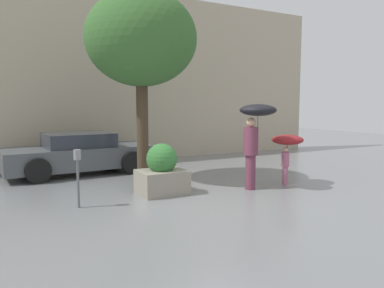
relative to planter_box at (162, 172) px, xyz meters
name	(u,v)px	position (x,y,z in m)	size (l,w,h in m)	color
ground_plane	(202,203)	(0.36, -1.17, -0.49)	(40.00, 40.00, 0.00)	slate
building_facade	(108,76)	(0.36, 5.33, 2.51)	(18.00, 0.30, 6.00)	#B7A88E
planter_box	(162,172)	(0.00, 0.00, 0.00)	(1.06, 0.85, 1.16)	gray
person_adult	(255,126)	(2.11, -0.68, 1.02)	(0.87, 0.87, 2.04)	brown
person_child	(287,143)	(3.23, -0.58, 0.56)	(0.80, 0.80, 1.27)	#B76684
parked_car_near	(79,154)	(-1.08, 3.54, 0.08)	(4.27, 2.17, 1.19)	#4C5156
street_tree	(141,40)	(0.15, 1.54, 3.18)	(2.87, 2.87, 4.93)	#423323
parking_meter	(78,166)	(-1.92, -0.26, 0.34)	(0.14, 0.14, 1.16)	#595B60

